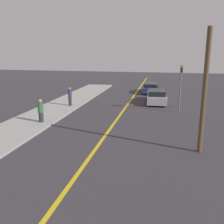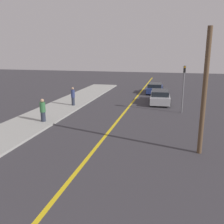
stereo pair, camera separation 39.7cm
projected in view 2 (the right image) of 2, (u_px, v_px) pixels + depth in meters
road_center_line at (122, 115)px, 20.57m from camera, size 0.20×60.00×0.01m
sidewalk_left at (52, 112)px, 21.45m from camera, size 3.62×34.95×0.14m
car_near_right_lane at (160, 97)px, 25.22m from camera, size 2.22×4.84×1.33m
car_ahead_center at (155, 88)px, 31.14m from camera, size 2.05×4.31×1.23m
pedestrian_near_curb at (43, 110)px, 18.14m from camera, size 0.41×0.41×1.69m
pedestrian_mid_group at (73, 96)px, 23.50m from camera, size 0.35×0.35×1.72m
traffic_light at (183, 84)px, 20.74m from camera, size 0.18×0.40×3.99m
utility_pole at (204, 93)px, 12.29m from camera, size 0.24×0.24×6.33m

